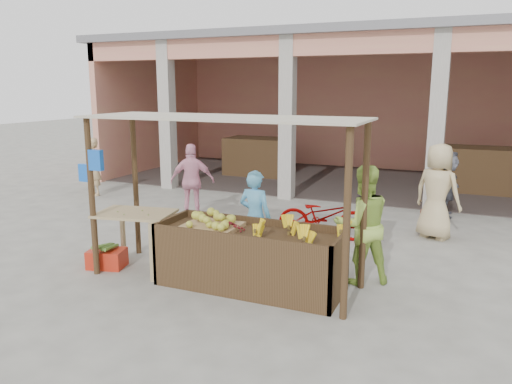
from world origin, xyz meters
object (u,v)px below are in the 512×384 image
at_px(fruit_stall, 250,260).
at_px(vendor_blue, 255,214).
at_px(motorcycle, 323,215).
at_px(side_table, 135,221).
at_px(vendor_green, 362,222).
at_px(red_crate, 107,258).

height_order(fruit_stall, vendor_blue, vendor_blue).
xyz_separation_m(fruit_stall, motorcycle, (0.32, 2.64, 0.06)).
height_order(side_table, motorcycle, side_table).
bearing_deg(side_table, fruit_stall, -8.77).
xyz_separation_m(fruit_stall, vendor_blue, (-0.33, 0.95, 0.41)).
height_order(vendor_blue, motorcycle, vendor_blue).
relative_size(vendor_blue, vendor_green, 0.89).
distance_m(fruit_stall, motorcycle, 2.66).
distance_m(fruit_stall, red_crate, 2.41).
relative_size(side_table, motorcycle, 0.71).
distance_m(vendor_green, motorcycle, 2.15).
bearing_deg(fruit_stall, motorcycle, 83.16).
bearing_deg(fruit_stall, red_crate, -176.14).
bearing_deg(motorcycle, vendor_blue, 147.63).
relative_size(fruit_stall, motorcycle, 1.49).
xyz_separation_m(red_crate, motorcycle, (2.71, 2.80, 0.31)).
bearing_deg(vendor_blue, vendor_green, -178.78).
bearing_deg(side_table, vendor_green, 4.67).
bearing_deg(vendor_blue, red_crate, 33.53).
bearing_deg(vendor_green, vendor_blue, -35.81).
xyz_separation_m(side_table, red_crate, (-0.50, -0.12, -0.63)).
distance_m(red_crate, vendor_blue, 2.43).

